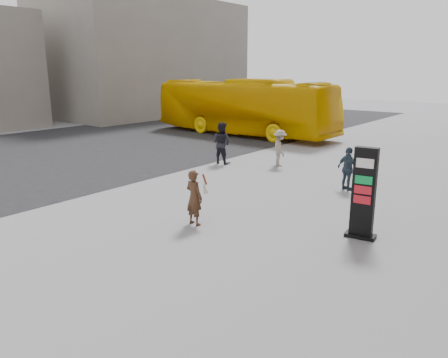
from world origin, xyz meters
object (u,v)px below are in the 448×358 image
Objects in this scene: info_pylon at (364,193)px; woman at (194,197)px; pedestrian_b at (280,148)px; pedestrian_c at (348,169)px; bus at (243,107)px; pedestrian_a at (221,143)px.

info_pylon is 1.51× the size of woman.
woman is 8.00m from pedestrian_b.
info_pylon is 1.52× the size of pedestrian_c.
info_pylon is 17.75m from bus.
pedestrian_a reaches higher than pedestrian_c.
info_pylon is 8.35m from pedestrian_b.
info_pylon is at bearing 135.56° from pedestrian_c.
bus is 9.44m from pedestrian_b.
pedestrian_c is at bearing -102.83° from woman.
bus is 6.79× the size of pedestrian_a.
info_pylon is at bearing -149.62° from woman.
info_pylon reaches higher than pedestrian_a.
info_pylon is 1.25× the size of pedestrian_a.
pedestrian_c is at bearing 169.56° from pedestrian_a.
pedestrian_b is at bearing -70.63° from woman.
bus is at bearing 127.58° from info_pylon.
bus is at bearing -20.19° from pedestrian_c.
woman is 0.83× the size of pedestrian_a.
pedestrian_c is (6.18, -0.72, -0.16)m from pedestrian_a.
bus reaches higher than woman.
pedestrian_a is at bearing 71.09° from pedestrian_b.
pedestrian_a reaches higher than woman.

